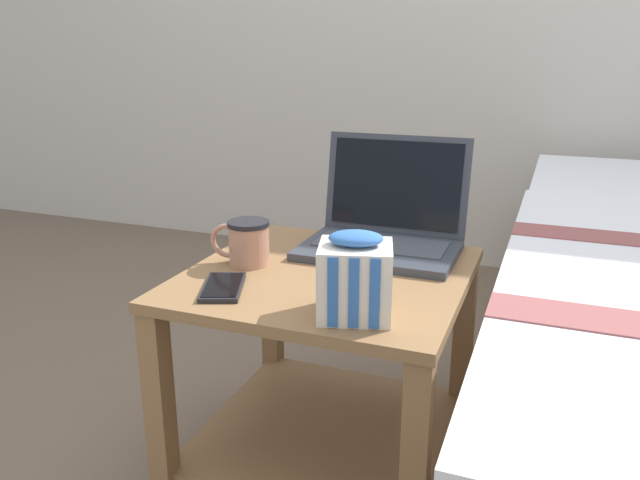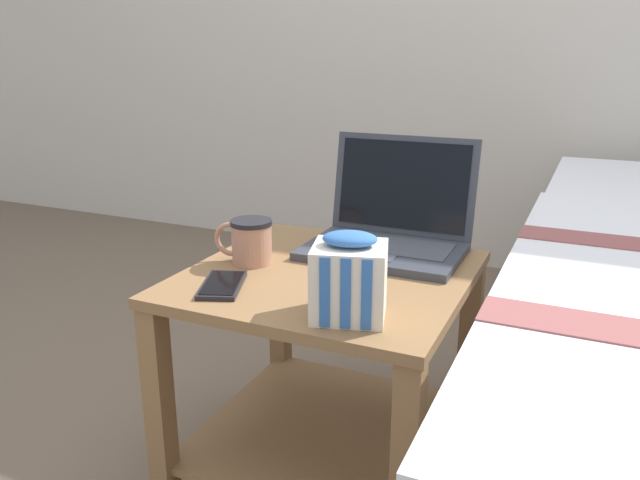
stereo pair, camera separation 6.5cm
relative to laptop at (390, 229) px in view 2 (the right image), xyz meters
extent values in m
plane|color=brown|center=(-0.07, -0.19, -0.54)|extent=(8.00, 8.00, 0.00)
cube|color=olive|center=(-0.07, -0.19, -0.06)|extent=(0.55, 0.56, 0.02)
cube|color=olive|center=(-0.07, -0.19, -0.42)|extent=(0.51, 0.52, 0.02)
cube|color=olive|center=(-0.31, -0.44, -0.31)|extent=(0.04, 0.04, 0.47)
cube|color=olive|center=(-0.31, 0.06, -0.31)|extent=(0.04, 0.04, 0.47)
cube|color=olive|center=(0.18, 0.06, -0.31)|extent=(0.04, 0.04, 0.47)
cube|color=#333842|center=(0.00, -0.04, -0.04)|extent=(0.34, 0.23, 0.02)
cube|color=#424751|center=(0.00, -0.03, -0.03)|extent=(0.29, 0.13, 0.00)
cube|color=#424751|center=(0.00, -0.11, -0.03)|extent=(0.09, 0.05, 0.00)
cube|color=#333842|center=(0.00, 0.09, 0.08)|extent=(0.34, 0.05, 0.23)
cube|color=black|center=(0.00, 0.09, 0.08)|extent=(0.30, 0.04, 0.20)
cube|color=red|center=(-0.08, 0.10, 0.10)|extent=(0.05, 0.01, 0.04)
cube|color=red|center=(0.06, 0.10, 0.11)|extent=(0.03, 0.01, 0.02)
cylinder|color=tan|center=(-0.23, -0.21, 0.00)|extent=(0.08, 0.08, 0.09)
cylinder|color=black|center=(-0.23, -0.21, 0.04)|extent=(0.09, 0.09, 0.01)
cylinder|color=black|center=(-0.23, -0.21, 0.03)|extent=(0.08, 0.08, 0.01)
torus|color=tan|center=(-0.28, -0.21, 0.00)|extent=(0.08, 0.02, 0.07)
cube|color=silver|center=(0.05, -0.38, 0.01)|extent=(0.15, 0.14, 0.13)
cube|color=#3366B2|center=(0.04, -0.44, 0.01)|extent=(0.02, 0.01, 0.12)
cube|color=#3366B2|center=(0.07, -0.43, 0.01)|extent=(0.02, 0.01, 0.12)
cube|color=#3366B2|center=(0.10, -0.42, 0.01)|extent=(0.02, 0.01, 0.12)
ellipsoid|color=#3366B2|center=(0.05, -0.38, 0.09)|extent=(0.11, 0.09, 0.02)
cube|color=black|center=(-0.22, -0.35, -0.04)|extent=(0.12, 0.16, 0.01)
cube|color=black|center=(-0.22, -0.35, -0.04)|extent=(0.10, 0.14, 0.00)
camera|label=1|loc=(0.35, -1.31, 0.39)|focal=35.00mm
camera|label=2|loc=(0.41, -1.28, 0.39)|focal=35.00mm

